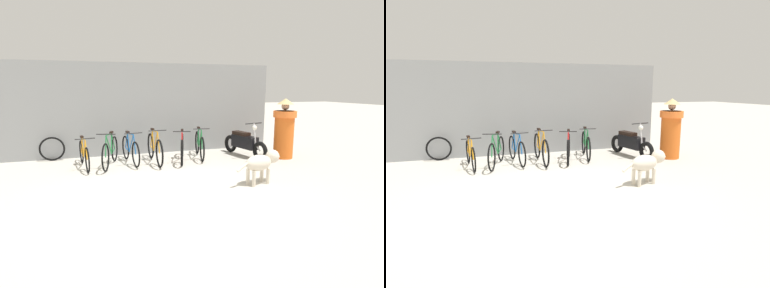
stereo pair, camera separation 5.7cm
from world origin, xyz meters
TOP-DOWN VIEW (x-y plane):
  - ground_plane at (0.00, 0.00)m, footprint 60.00×60.00m
  - shop_wall_back at (0.00, 3.67)m, footprint 8.53×0.20m
  - bicycle_0 at (-1.55, 2.40)m, footprint 0.46×1.65m
  - bicycle_1 at (-0.91, 2.36)m, footprint 0.56×1.69m
  - bicycle_2 at (-0.38, 2.52)m, footprint 0.46×1.66m
  - bicycle_3 at (0.25, 2.38)m, footprint 0.46×1.79m
  - bicycle_4 at (1.00, 2.33)m, footprint 0.59×1.64m
  - bicycle_5 at (1.59, 2.59)m, footprint 0.48×1.70m
  - motorcycle at (2.89, 2.33)m, footprint 0.63×1.83m
  - stray_dog at (2.06, -0.06)m, footprint 1.15×0.50m
  - person_in_robes at (3.86, 1.83)m, footprint 0.88×0.88m
  - spare_tire_left at (-2.41, 3.42)m, footprint 0.67×0.10m

SIDE VIEW (x-z plane):
  - ground_plane at x=0.00m, z-range 0.00..0.00m
  - spare_tire_left at x=-2.41m, z-range 0.00..0.67m
  - bicycle_0 at x=-1.55m, z-range -0.06..0.74m
  - bicycle_4 at x=1.00m, z-range -0.08..0.80m
  - bicycle_2 at x=-0.38m, z-range -0.07..0.79m
  - bicycle_5 at x=1.59m, z-range -0.08..0.81m
  - bicycle_1 at x=-0.91m, z-range -0.08..0.82m
  - bicycle_3 at x=0.25m, z-range -0.08..0.85m
  - motorcycle at x=2.89m, z-range -0.11..0.91m
  - stray_dog at x=2.06m, z-range 0.11..0.80m
  - person_in_robes at x=3.86m, z-range -0.01..1.68m
  - shop_wall_back at x=0.00m, z-range 0.00..2.70m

